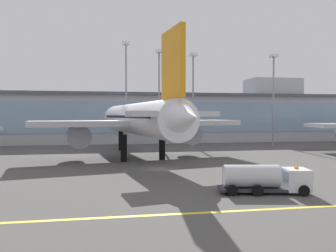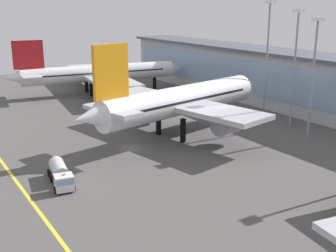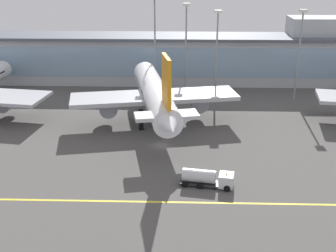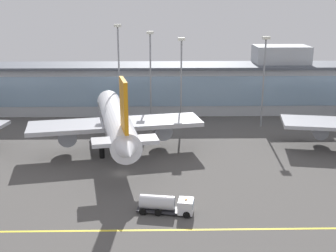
{
  "view_description": "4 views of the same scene",
  "coord_description": "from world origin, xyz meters",
  "px_view_note": "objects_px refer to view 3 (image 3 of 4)",
  "views": [
    {
      "loc": [
        -6.87,
        -47.45,
        7.92
      ],
      "look_at": [
        1.81,
        3.65,
        6.24
      ],
      "focal_mm": 34.93,
      "sensor_mm": 36.0,
      "label": 1
    },
    {
      "loc": [
        66.86,
        -34.92,
        25.82
      ],
      "look_at": [
        -0.42,
        8.14,
        3.0
      ],
      "focal_mm": 45.75,
      "sensor_mm": 36.0,
      "label": 2
    },
    {
      "loc": [
        3.77,
        -81.03,
        36.1
      ],
      "look_at": [
        1.17,
        3.32,
        3.01
      ],
      "focal_mm": 46.15,
      "sensor_mm": 36.0,
      "label": 3
    },
    {
      "loc": [
        7.48,
        -79.5,
        32.92
      ],
      "look_at": [
        9.25,
        10.76,
        6.51
      ],
      "focal_mm": 46.5,
      "sensor_mm": 36.0,
      "label": 4
    }
  ],
  "objects_px": {
    "airliner_near_right": "(155,94)",
    "fuel_tanker_truck": "(209,178)",
    "apron_light_mast_east": "(186,36)",
    "apron_light_mast_far_east": "(300,42)",
    "apron_light_mast_west": "(217,42)",
    "apron_light_mast_centre": "(155,32)"
  },
  "relations": [
    {
      "from": "airliner_near_right",
      "to": "fuel_tanker_truck",
      "type": "bearing_deg",
      "value": -170.61
    },
    {
      "from": "airliner_near_right",
      "to": "apron_light_mast_west",
      "type": "distance_m",
      "value": 26.7
    },
    {
      "from": "apron_light_mast_west",
      "to": "apron_light_mast_far_east",
      "type": "bearing_deg",
      "value": -0.72
    },
    {
      "from": "apron_light_mast_east",
      "to": "apron_light_mast_far_east",
      "type": "relative_size",
      "value": 1.04
    },
    {
      "from": "airliner_near_right",
      "to": "apron_light_mast_west",
      "type": "relative_size",
      "value": 2.07
    },
    {
      "from": "airliner_near_right",
      "to": "apron_light_mast_far_east",
      "type": "distance_m",
      "value": 42.72
    },
    {
      "from": "apron_light_mast_east",
      "to": "apron_light_mast_far_east",
      "type": "distance_m",
      "value": 29.9
    },
    {
      "from": "apron_light_mast_far_east",
      "to": "airliner_near_right",
      "type": "bearing_deg",
      "value": -151.44
    },
    {
      "from": "fuel_tanker_truck",
      "to": "apron_light_mast_far_east",
      "type": "distance_m",
      "value": 57.11
    },
    {
      "from": "apron_light_mast_west",
      "to": "apron_light_mast_centre",
      "type": "height_order",
      "value": "apron_light_mast_centre"
    },
    {
      "from": "apron_light_mast_centre",
      "to": "fuel_tanker_truck",
      "type": "bearing_deg",
      "value": -77.29
    },
    {
      "from": "airliner_near_right",
      "to": "apron_light_mast_far_east",
      "type": "bearing_deg",
      "value": -72.51
    },
    {
      "from": "apron_light_mast_centre",
      "to": "apron_light_mast_east",
      "type": "distance_m",
      "value": 8.54
    },
    {
      "from": "apron_light_mast_west",
      "to": "apron_light_mast_centre",
      "type": "bearing_deg",
      "value": 165.54
    },
    {
      "from": "apron_light_mast_west",
      "to": "apron_light_mast_east",
      "type": "distance_m",
      "value": 9.0
    },
    {
      "from": "apron_light_mast_east",
      "to": "apron_light_mast_far_east",
      "type": "xyz_separation_m",
      "value": [
        29.6,
        -4.19,
        -0.58
      ]
    },
    {
      "from": "apron_light_mast_centre",
      "to": "apron_light_mast_east",
      "type": "bearing_deg",
      "value": -2.37
    },
    {
      "from": "fuel_tanker_truck",
      "to": "apron_light_mast_centre",
      "type": "height_order",
      "value": "apron_light_mast_centre"
    },
    {
      "from": "apron_light_mast_centre",
      "to": "apron_light_mast_west",
      "type": "bearing_deg",
      "value": -14.46
    },
    {
      "from": "airliner_near_right",
      "to": "apron_light_mast_east",
      "type": "xyz_separation_m",
      "value": [
        7.19,
        24.21,
        9.0
      ]
    },
    {
      "from": "apron_light_mast_west",
      "to": "fuel_tanker_truck",
      "type": "bearing_deg",
      "value": -95.24
    },
    {
      "from": "airliner_near_right",
      "to": "fuel_tanker_truck",
      "type": "xyz_separation_m",
      "value": [
        10.75,
        -28.83,
        -5.63
      ]
    }
  ]
}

